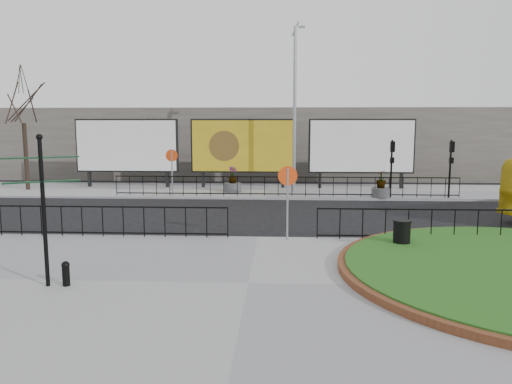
# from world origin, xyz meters

# --- Properties ---
(ground) EXTENTS (90.00, 90.00, 0.00)m
(ground) POSITION_xyz_m (0.00, 0.00, 0.00)
(ground) COLOR black
(ground) RESTS_ON ground
(pavement_near) EXTENTS (30.00, 10.00, 0.12)m
(pavement_near) POSITION_xyz_m (0.00, -5.00, 0.06)
(pavement_near) COLOR gray
(pavement_near) RESTS_ON ground
(pavement_far) EXTENTS (44.00, 6.00, 0.12)m
(pavement_far) POSITION_xyz_m (0.00, 12.00, 0.06)
(pavement_far) COLOR gray
(pavement_far) RESTS_ON ground
(railing_near_left) EXTENTS (10.00, 0.10, 1.10)m
(railing_near_left) POSITION_xyz_m (-6.00, -0.30, 0.67)
(railing_near_left) COLOR black
(railing_near_left) RESTS_ON pavement_near
(railing_near_right) EXTENTS (9.00, 0.10, 1.10)m
(railing_near_right) POSITION_xyz_m (6.50, -0.30, 0.67)
(railing_near_right) COLOR black
(railing_near_right) RESTS_ON pavement_near
(railing_far) EXTENTS (18.00, 0.10, 1.10)m
(railing_far) POSITION_xyz_m (1.00, 9.30, 0.67)
(railing_far) COLOR black
(railing_far) RESTS_ON pavement_far
(speed_sign_far) EXTENTS (0.64, 0.07, 2.47)m
(speed_sign_far) POSITION_xyz_m (-5.00, 9.40, 1.92)
(speed_sign_far) COLOR gray
(speed_sign_far) RESTS_ON pavement_far
(speed_sign_near) EXTENTS (0.64, 0.07, 2.47)m
(speed_sign_near) POSITION_xyz_m (1.00, -0.40, 1.92)
(speed_sign_near) COLOR gray
(speed_sign_near) RESTS_ON pavement_near
(billboard_left) EXTENTS (6.20, 0.31, 4.10)m
(billboard_left) POSITION_xyz_m (-8.50, 12.97, 2.60)
(billboard_left) COLOR black
(billboard_left) RESTS_ON pavement_far
(billboard_mid) EXTENTS (6.20, 0.31, 4.10)m
(billboard_mid) POSITION_xyz_m (-1.50, 12.97, 2.60)
(billboard_mid) COLOR black
(billboard_mid) RESTS_ON pavement_far
(billboard_right) EXTENTS (6.20, 0.31, 4.10)m
(billboard_right) POSITION_xyz_m (5.50, 12.97, 2.60)
(billboard_right) COLOR black
(billboard_right) RESTS_ON pavement_far
(lamp_post) EXTENTS (0.74, 0.18, 9.23)m
(lamp_post) POSITION_xyz_m (1.51, 11.00, 4.83)
(lamp_post) COLOR gray
(lamp_post) RESTS_ON pavement_far
(signal_pole_a) EXTENTS (0.22, 0.26, 3.00)m
(signal_pole_a) POSITION_xyz_m (6.50, 9.34, 2.10)
(signal_pole_a) COLOR black
(signal_pole_a) RESTS_ON pavement_far
(signal_pole_b) EXTENTS (0.22, 0.26, 3.00)m
(signal_pole_b) POSITION_xyz_m (9.50, 9.34, 2.10)
(signal_pole_b) COLOR black
(signal_pole_b) RESTS_ON pavement_far
(tree_left) EXTENTS (2.00, 2.00, 7.00)m
(tree_left) POSITION_xyz_m (-14.00, 11.50, 3.62)
(tree_left) COLOR #2D2119
(tree_left) RESTS_ON pavement_far
(building_backdrop) EXTENTS (40.00, 10.00, 5.00)m
(building_backdrop) POSITION_xyz_m (0.00, 22.00, 2.50)
(building_backdrop) COLOR slate
(building_backdrop) RESTS_ON ground
(fingerpost_sign) EXTENTS (1.61, 1.00, 3.63)m
(fingerpost_sign) POSITION_xyz_m (-4.79, -5.43, 2.31)
(fingerpost_sign) COLOR black
(fingerpost_sign) RESTS_ON pavement_near
(bollard) EXTENTS (0.20, 0.20, 0.61)m
(bollard) POSITION_xyz_m (-4.35, -5.40, 0.45)
(bollard) COLOR black
(bollard) RESTS_ON pavement_near
(litter_bin) EXTENTS (0.55, 0.55, 0.92)m
(litter_bin) POSITION_xyz_m (4.50, -1.51, 0.58)
(litter_bin) COLOR black
(litter_bin) RESTS_ON pavement_near
(planter_a) EXTENTS (0.97, 0.97, 1.43)m
(planter_a) POSITION_xyz_m (-1.93, 11.00, 0.62)
(planter_a) COLOR #4C4C4F
(planter_a) RESTS_ON pavement_far
(planter_c) EXTENTS (0.94, 0.94, 1.44)m
(planter_c) POSITION_xyz_m (6.00, 9.40, 0.64)
(planter_c) COLOR #4C4C4F
(planter_c) RESTS_ON pavement_far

